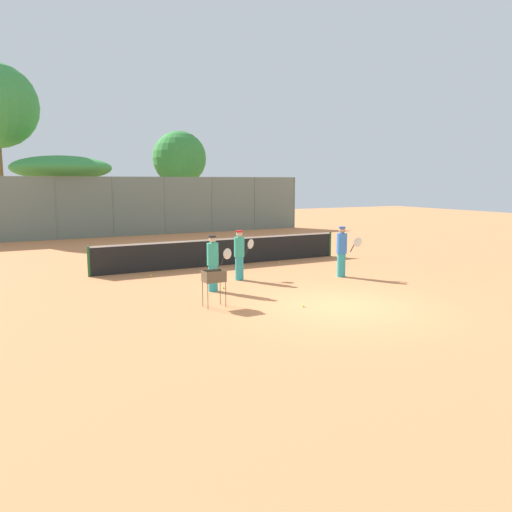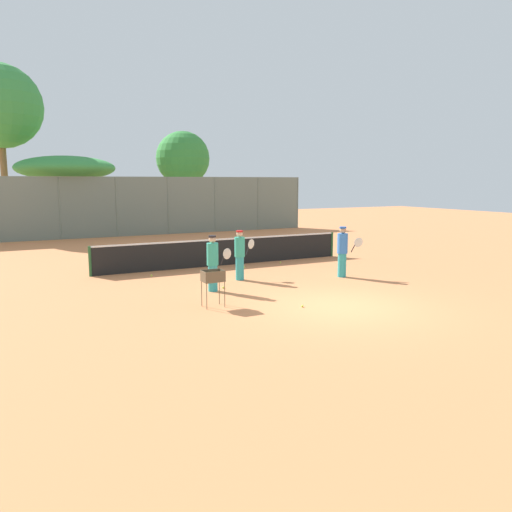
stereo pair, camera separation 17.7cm
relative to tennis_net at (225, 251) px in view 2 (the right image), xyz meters
The scene contains 15 objects.
ground_plane 7.47m from the tennis_net, 90.00° to the right, with size 80.00×80.00×0.00m, color #D37F4C.
tennis_net is the anchor object (origin of this frame).
back_fence 12.47m from the tennis_net, 90.00° to the left, with size 22.36×0.08×3.57m.
tree_1 17.24m from the tennis_net, 76.28° to the left, with size 3.77×3.77×6.78m.
tree_2 15.50m from the tennis_net, 105.70° to the left, with size 5.83×5.83×4.82m.
player_white_outfit 4.89m from the tennis_net, 57.45° to the right, with size 0.80×0.61×1.76m.
player_red_cap 3.07m from the tennis_net, 104.54° to the right, with size 0.88×0.40×1.68m.
player_yellow_shirt 4.74m from the tennis_net, 118.36° to the right, with size 0.56×0.81×1.70m.
ball_cart 6.63m from the tennis_net, 116.63° to the right, with size 0.56×0.41×0.99m.
tennis_ball_0 3.45m from the tennis_net, 163.13° to the right, with size 0.07×0.07×0.07m, color #D1E54C.
tennis_ball_1 4.39m from the tennis_net, 114.75° to the right, with size 0.07×0.07×0.07m, color #D1E54C.
tennis_ball_2 7.14m from the tennis_net, 97.25° to the right, with size 0.07×0.07×0.07m, color #D1E54C.
tennis_ball_3 1.15m from the tennis_net, 67.86° to the right, with size 0.07×0.07×0.07m, color #D1E54C.
tennis_ball_4 2.32m from the tennis_net, 15.53° to the right, with size 0.07×0.07×0.07m, color #D1E54C.
parked_car 17.11m from the tennis_net, 88.70° to the left, with size 4.20×1.70×1.60m.
Camera 2 is at (-7.90, -10.47, 3.31)m, focal length 35.00 mm.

